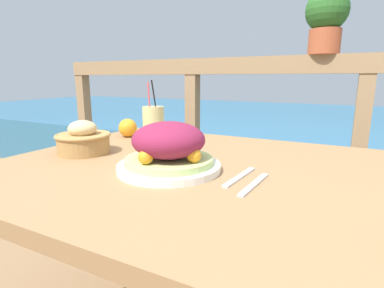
{
  "coord_description": "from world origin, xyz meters",
  "views": [
    {
      "loc": [
        0.38,
        -0.79,
        0.97
      ],
      "look_at": [
        -0.03,
        0.02,
        0.78
      ],
      "focal_mm": 28.0,
      "sensor_mm": 36.0,
      "label": 1
    }
  ],
  "objects_px": {
    "drink_glass": "(154,127)",
    "potted_plant": "(326,18)",
    "bread_basket": "(83,140)",
    "salad_plate": "(169,150)"
  },
  "relations": [
    {
      "from": "salad_plate",
      "to": "potted_plant",
      "type": "bearing_deg",
      "value": 71.36
    },
    {
      "from": "potted_plant",
      "to": "drink_glass",
      "type": "bearing_deg",
      "value": -126.9
    },
    {
      "from": "salad_plate",
      "to": "bread_basket",
      "type": "xyz_separation_m",
      "value": [
        -0.37,
        0.04,
        -0.01
      ]
    },
    {
      "from": "bread_basket",
      "to": "potted_plant",
      "type": "distance_m",
      "value": 1.23
    },
    {
      "from": "salad_plate",
      "to": "potted_plant",
      "type": "distance_m",
      "value": 1.09
    },
    {
      "from": "drink_glass",
      "to": "bread_basket",
      "type": "bearing_deg",
      "value": -130.21
    },
    {
      "from": "bread_basket",
      "to": "salad_plate",
      "type": "bearing_deg",
      "value": -5.85
    },
    {
      "from": "salad_plate",
      "to": "bread_basket",
      "type": "distance_m",
      "value": 0.38
    },
    {
      "from": "drink_glass",
      "to": "potted_plant",
      "type": "xyz_separation_m",
      "value": [
        0.52,
        0.7,
        0.46
      ]
    },
    {
      "from": "drink_glass",
      "to": "potted_plant",
      "type": "bearing_deg",
      "value": 53.1
    }
  ]
}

